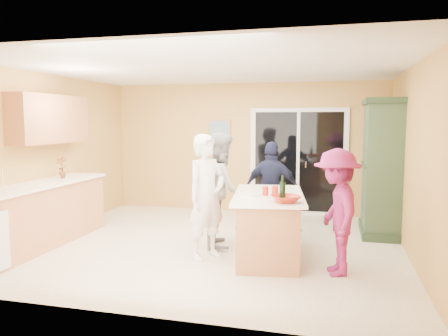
% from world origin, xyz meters
% --- Properties ---
extents(floor, '(5.50, 5.50, 0.00)m').
position_xyz_m(floor, '(0.00, 0.00, 0.00)').
color(floor, white).
rests_on(floor, ground).
extents(ceiling, '(5.50, 5.00, 0.10)m').
position_xyz_m(ceiling, '(0.00, 0.00, 2.60)').
color(ceiling, silver).
rests_on(ceiling, wall_back).
extents(wall_back, '(5.50, 0.10, 2.60)m').
position_xyz_m(wall_back, '(0.00, 2.50, 1.30)').
color(wall_back, '#EBB560').
rests_on(wall_back, ground).
extents(wall_front, '(5.50, 0.10, 2.60)m').
position_xyz_m(wall_front, '(0.00, -2.50, 1.30)').
color(wall_front, '#EBB560').
rests_on(wall_front, ground).
extents(wall_left, '(0.10, 5.00, 2.60)m').
position_xyz_m(wall_left, '(-2.75, 0.00, 1.30)').
color(wall_left, '#EBB560').
rests_on(wall_left, ground).
extents(wall_right, '(0.10, 5.00, 2.60)m').
position_xyz_m(wall_right, '(2.75, 0.00, 1.30)').
color(wall_right, '#EBB560').
rests_on(wall_right, ground).
extents(left_cabinet_run, '(0.65, 3.05, 1.24)m').
position_xyz_m(left_cabinet_run, '(-2.45, -1.05, 0.46)').
color(left_cabinet_run, '#C1774B').
rests_on(left_cabinet_run, floor).
extents(upper_cabinets, '(0.35, 1.60, 0.75)m').
position_xyz_m(upper_cabinets, '(-2.58, -0.20, 1.88)').
color(upper_cabinets, '#C1774B').
rests_on(upper_cabinets, wall_left).
extents(sliding_door, '(1.90, 0.07, 2.10)m').
position_xyz_m(sliding_door, '(1.05, 2.46, 1.05)').
color(sliding_door, silver).
rests_on(sliding_door, floor).
extents(framed_picture, '(0.46, 0.04, 0.56)m').
position_xyz_m(framed_picture, '(-0.55, 2.48, 1.60)').
color(framed_picture, '#A27851').
rests_on(framed_picture, wall_back).
extents(kitchen_island, '(1.13, 1.78, 0.88)m').
position_xyz_m(kitchen_island, '(0.90, -0.43, 0.41)').
color(kitchen_island, '#C1774B').
rests_on(kitchen_island, floor).
extents(green_hutch, '(0.63, 1.20, 2.20)m').
position_xyz_m(green_hutch, '(2.49, 1.28, 1.07)').
color(green_hutch, '#233924').
rests_on(green_hutch, floor).
extents(woman_white, '(0.66, 0.73, 1.67)m').
position_xyz_m(woman_white, '(0.10, -0.63, 0.84)').
color(woman_white, silver).
rests_on(woman_white, floor).
extents(woman_grey, '(0.84, 0.97, 1.68)m').
position_xyz_m(woman_grey, '(0.13, 0.02, 0.84)').
color(woman_grey, '#9A999C').
rests_on(woman_grey, floor).
extents(woman_navy, '(0.91, 0.43, 1.52)m').
position_xyz_m(woman_navy, '(0.78, 0.73, 0.76)').
color(woman_navy, '#191E37').
rests_on(woman_navy, floor).
extents(woman_magenta, '(0.75, 1.08, 1.52)m').
position_xyz_m(woman_magenta, '(1.79, -0.84, 0.76)').
color(woman_magenta, '#831C5E').
rests_on(woman_magenta, floor).
extents(serving_bowl, '(0.46, 0.46, 0.08)m').
position_xyz_m(serving_bowl, '(1.19, -0.98, 0.92)').
color(serving_bowl, '#A62512').
rests_on(serving_bowl, kitchen_island).
extents(tulip_vase, '(0.20, 0.14, 0.35)m').
position_xyz_m(tulip_vase, '(-2.45, -0.11, 1.12)').
color(tulip_vase, '#AD1111').
rests_on(tulip_vase, left_cabinet_run).
extents(tumbler_near, '(0.08, 0.08, 0.12)m').
position_xyz_m(tumbler_near, '(0.88, -0.56, 0.94)').
color(tumbler_near, '#A62512').
rests_on(tumbler_near, kitchen_island).
extents(tumbler_far, '(0.10, 0.10, 0.12)m').
position_xyz_m(tumbler_far, '(1.00, -0.51, 0.94)').
color(tumbler_far, '#A62512').
rests_on(tumbler_far, kitchen_island).
extents(wine_bottle, '(0.07, 0.07, 0.31)m').
position_xyz_m(wine_bottle, '(1.14, -0.88, 1.00)').
color(wine_bottle, black).
rests_on(wine_bottle, kitchen_island).
extents(white_plate, '(0.25, 0.25, 0.02)m').
position_xyz_m(white_plate, '(0.69, -0.62, 0.89)').
color(white_plate, white).
rests_on(white_plate, kitchen_island).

